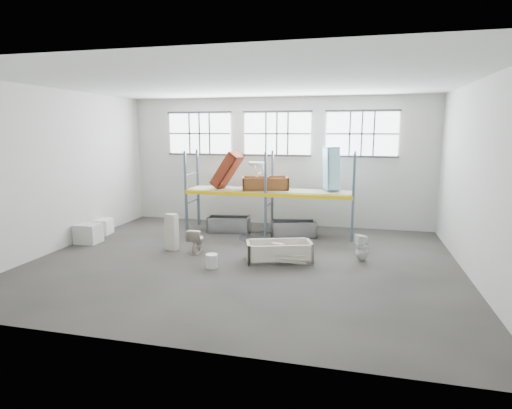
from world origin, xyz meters
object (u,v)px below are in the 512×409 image
(toilet_beige, at_px, (196,240))
(rust_tub_flat, at_px, (265,183))
(bathtub_beige, at_px, (279,251))
(bucket, at_px, (212,261))
(cistern_tall, at_px, (172,232))
(steel_tub_right, at_px, (294,229))
(blue_tub_upright, at_px, (331,169))
(carton_near, at_px, (88,233))
(toilet_white, at_px, (362,247))
(steel_tub_left, at_px, (229,224))

(toilet_beige, bearing_deg, rust_tub_flat, -120.48)
(bathtub_beige, relative_size, bucket, 4.93)
(cistern_tall, height_order, rust_tub_flat, rust_tub_flat)
(steel_tub_right, relative_size, bucket, 4.02)
(blue_tub_upright, relative_size, carton_near, 2.05)
(toilet_beige, bearing_deg, steel_tub_right, -139.16)
(toilet_white, bearing_deg, blue_tub_upright, 178.86)
(toilet_white, relative_size, steel_tub_right, 0.51)
(bathtub_beige, bearing_deg, bucket, -165.64)
(rust_tub_flat, xyz_separation_m, carton_near, (-5.45, -2.87, -1.50))
(rust_tub_flat, xyz_separation_m, blue_tub_upright, (2.34, 0.21, 0.57))
(toilet_beige, relative_size, toilet_white, 0.96)
(bucket, bearing_deg, steel_tub_right, 66.76)
(steel_tub_left, distance_m, carton_near, 4.88)
(steel_tub_right, height_order, blue_tub_upright, blue_tub_upright)
(toilet_white, relative_size, blue_tub_upright, 0.51)
(steel_tub_right, relative_size, rust_tub_flat, 0.92)
(bathtub_beige, height_order, rust_tub_flat, rust_tub_flat)
(toilet_white, distance_m, steel_tub_right, 3.26)
(cistern_tall, distance_m, blue_tub_upright, 5.95)
(cistern_tall, bearing_deg, rust_tub_flat, 62.63)
(toilet_white, height_order, rust_tub_flat, rust_tub_flat)
(toilet_white, xyz_separation_m, rust_tub_flat, (-3.47, 2.67, 1.43))
(steel_tub_right, distance_m, carton_near, 7.03)
(toilet_beige, height_order, cistern_tall, cistern_tall)
(carton_near, bearing_deg, blue_tub_upright, 21.55)
(cistern_tall, height_order, carton_near, cistern_tall)
(steel_tub_right, bearing_deg, carton_near, -159.44)
(bathtub_beige, xyz_separation_m, toilet_white, (2.34, 0.56, 0.12))
(steel_tub_left, relative_size, bucket, 4.05)
(rust_tub_flat, distance_m, bucket, 4.64)
(toilet_beige, xyz_separation_m, steel_tub_right, (2.65, 2.62, -0.10))
(toilet_white, distance_m, blue_tub_upright, 3.69)
(bathtub_beige, height_order, steel_tub_left, steel_tub_left)
(bathtub_beige, relative_size, rust_tub_flat, 1.13)
(blue_tub_upright, xyz_separation_m, bucket, (-2.89, -4.52, -2.20))
(bathtub_beige, relative_size, steel_tub_left, 1.22)
(carton_near, bearing_deg, bathtub_beige, -3.19)
(cistern_tall, relative_size, toilet_white, 1.47)
(toilet_white, relative_size, bucket, 2.06)
(cistern_tall, xyz_separation_m, carton_near, (-3.09, 0.10, -0.26))
(bathtub_beige, distance_m, carton_near, 6.59)
(toilet_white, xyz_separation_m, bucket, (-4.02, -1.64, -0.20))
(bathtub_beige, height_order, steel_tub_right, steel_tub_right)
(toilet_beige, bearing_deg, cistern_tall, -7.41)
(steel_tub_right, distance_m, bucket, 4.26)
(cistern_tall, distance_m, rust_tub_flat, 3.98)
(toilet_white, height_order, blue_tub_upright, blue_tub_upright)
(toilet_beige, height_order, steel_tub_right, toilet_beige)
(toilet_beige, distance_m, cistern_tall, 0.87)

